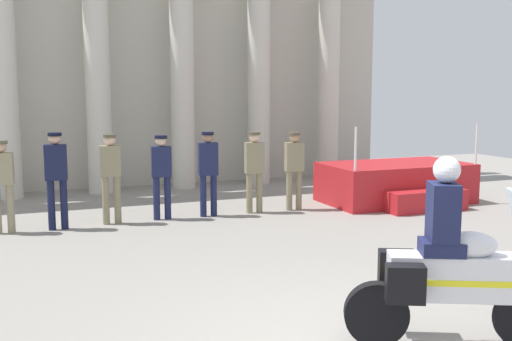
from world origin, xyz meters
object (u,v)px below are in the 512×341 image
at_px(officer_in_row_3, 162,170).
at_px(officer_in_row_6, 294,164).
at_px(officer_in_row_5, 254,165).
at_px(motorcycle_with_rider, 446,269).
at_px(officer_in_row_0, 2,179).
at_px(officer_in_row_1, 56,173).
at_px(officer_in_row_2, 111,171).
at_px(reviewing_stand, 397,184).
at_px(officer_in_row_4, 208,167).

height_order(officer_in_row_3, officer_in_row_6, officer_in_row_3).
relative_size(officer_in_row_5, motorcycle_with_rider, 0.87).
xyz_separation_m(officer_in_row_0, officer_in_row_1, (0.90, -0.04, 0.07)).
relative_size(officer_in_row_3, officer_in_row_5, 0.99).
xyz_separation_m(officer_in_row_1, officer_in_row_2, (0.98, 0.12, -0.04)).
bearing_deg(officer_in_row_5, officer_in_row_1, 9.40).
xyz_separation_m(reviewing_stand, motorcycle_with_rider, (-4.05, -6.67, 0.37)).
distance_m(officer_in_row_4, officer_in_row_6, 1.88).
bearing_deg(motorcycle_with_rider, officer_in_row_1, 141.64).
distance_m(officer_in_row_2, officer_in_row_6, 3.79).
relative_size(officer_in_row_1, officer_in_row_2, 1.04).
distance_m(officer_in_row_2, motorcycle_with_rider, 7.16).
distance_m(officer_in_row_3, officer_in_row_4, 0.94).
relative_size(reviewing_stand, officer_in_row_5, 1.93).
distance_m(officer_in_row_3, officer_in_row_5, 1.92).
bearing_deg(officer_in_row_0, officer_in_row_1, -174.75).
xyz_separation_m(officer_in_row_1, officer_in_row_5, (3.88, 0.11, -0.06)).
height_order(reviewing_stand, officer_in_row_1, reviewing_stand).
relative_size(officer_in_row_2, officer_in_row_4, 1.00).
bearing_deg(officer_in_row_3, officer_in_row_6, -173.99).
relative_size(reviewing_stand, motorcycle_with_rider, 1.67).
xyz_separation_m(reviewing_stand, officer_in_row_4, (-4.40, 0.12, 0.57)).
bearing_deg(officer_in_row_4, officer_in_row_6, -173.65).
bearing_deg(officer_in_row_3, officer_in_row_0, 10.24).
height_order(reviewing_stand, officer_in_row_5, reviewing_stand).
height_order(officer_in_row_1, officer_in_row_3, officer_in_row_1).
height_order(officer_in_row_6, motorcycle_with_rider, motorcycle_with_rider).
distance_m(reviewing_stand, officer_in_row_4, 4.44).
xyz_separation_m(officer_in_row_0, officer_in_row_3, (2.86, 0.12, -0.00)).
xyz_separation_m(officer_in_row_3, officer_in_row_6, (2.81, -0.09, -0.00)).
bearing_deg(officer_in_row_3, officer_in_row_4, -174.66).
distance_m(officer_in_row_0, officer_in_row_5, 4.78).
distance_m(officer_in_row_6, motorcycle_with_rider, 6.91).
bearing_deg(reviewing_stand, officer_in_row_3, 178.31).
bearing_deg(officer_in_row_5, officer_in_row_2, 7.55).
bearing_deg(officer_in_row_5, motorcycle_with_rider, 92.46).
height_order(officer_in_row_0, officer_in_row_4, officer_in_row_4).
bearing_deg(reviewing_stand, officer_in_row_4, 178.46).
bearing_deg(officer_in_row_6, reviewing_stand, -173.90).
relative_size(officer_in_row_0, officer_in_row_1, 0.93).
bearing_deg(officer_in_row_1, officer_in_row_2, -165.14).
height_order(reviewing_stand, officer_in_row_4, reviewing_stand).
xyz_separation_m(officer_in_row_2, officer_in_row_4, (1.91, 0.00, -0.01)).
height_order(reviewing_stand, officer_in_row_2, reviewing_stand).
bearing_deg(reviewing_stand, officer_in_row_5, 178.22).
bearing_deg(officer_in_row_1, motorcycle_with_rider, 123.75).
relative_size(officer_in_row_1, officer_in_row_3, 1.07).
relative_size(officer_in_row_2, officer_in_row_3, 1.03).
distance_m(reviewing_stand, officer_in_row_1, 7.32).
xyz_separation_m(officer_in_row_2, officer_in_row_6, (3.79, -0.04, -0.04)).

